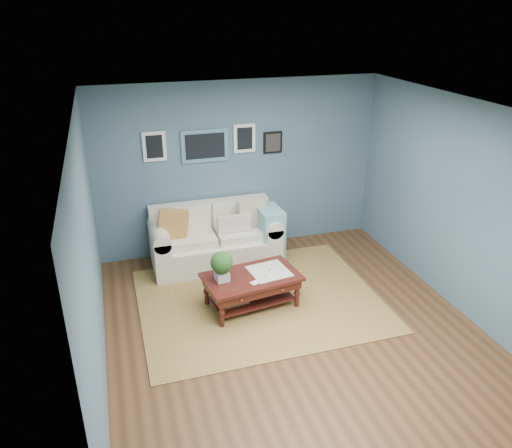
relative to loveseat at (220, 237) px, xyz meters
name	(u,v)px	position (x,y,z in m)	size (l,w,h in m)	color
room_shell	(295,229)	(0.44, -1.97, 0.95)	(5.00, 5.02, 2.70)	brown
area_rug	(259,300)	(0.25, -1.25, -0.41)	(3.20, 2.56, 0.01)	brown
loveseat	(220,237)	(0.00, 0.00, 0.00)	(1.97, 0.90, 1.01)	#EFE7CB
coffee_table	(247,282)	(0.04, -1.35, -0.03)	(1.32, 0.88, 0.86)	#37150D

